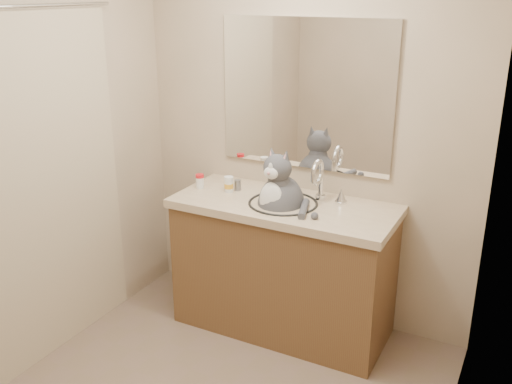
% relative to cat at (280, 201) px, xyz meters
% --- Properties ---
extents(room, '(2.22, 2.52, 2.42)m').
position_rel_cat_xyz_m(room, '(0.01, -0.93, 0.33)').
color(room, '#816959').
rests_on(room, ground).
extents(vanity, '(1.34, 0.59, 1.12)m').
position_rel_cat_xyz_m(vanity, '(0.01, 0.03, -0.42)').
color(vanity, brown).
rests_on(vanity, ground).
extents(mirror, '(1.10, 0.02, 0.90)m').
position_rel_cat_xyz_m(mirror, '(0.01, 0.30, 0.58)').
color(mirror, white).
rests_on(mirror, room).
extents(shower_curtain, '(0.02, 1.30, 1.93)m').
position_rel_cat_xyz_m(shower_curtain, '(-1.04, -0.83, 0.16)').
color(shower_curtain, '#C3AF93').
rests_on(shower_curtain, ground).
extents(cat, '(0.39, 0.36, 0.55)m').
position_rel_cat_xyz_m(cat, '(0.00, 0.00, 0.00)').
color(cat, '#4E4E53').
rests_on(cat, vanity).
extents(pill_bottle_redcap, '(0.05, 0.05, 0.09)m').
position_rel_cat_xyz_m(pill_bottle_redcap, '(-0.58, 0.03, 0.03)').
color(pill_bottle_redcap, white).
rests_on(pill_bottle_redcap, vanity).
extents(pill_bottle_orange, '(0.06, 0.06, 0.10)m').
position_rel_cat_xyz_m(pill_bottle_orange, '(-0.38, 0.05, 0.03)').
color(pill_bottle_orange, white).
rests_on(pill_bottle_orange, vanity).
extents(grey_canister, '(0.05, 0.05, 0.07)m').
position_rel_cat_xyz_m(grey_canister, '(-0.34, 0.10, 0.02)').
color(grey_canister, slate).
rests_on(grey_canister, vanity).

